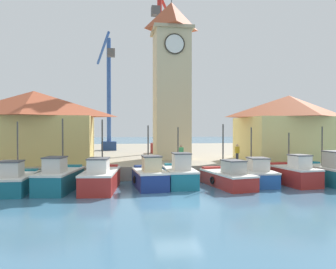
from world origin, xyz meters
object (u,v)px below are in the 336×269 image
at_px(fishing_boat_far_right, 293,174).
at_px(port_crane_near, 160,90).
at_px(dock_worker_near_tower, 237,153).
at_px(fishing_boat_left_inner, 59,178).
at_px(fishing_boat_end_right, 328,172).
at_px(fishing_boat_mid_right, 179,174).
at_px(fishing_boat_left_outer, 15,181).
at_px(clock_tower, 171,77).
at_px(fishing_boat_mid_left, 101,178).
at_px(dock_worker_along_quay, 181,154).
at_px(warehouse_right, 289,127).
at_px(warehouse_left, 34,126).
at_px(fishing_boat_right_outer, 254,174).
at_px(fishing_boat_center, 150,176).
at_px(fishing_boat_right_inner, 228,177).
at_px(port_crane_far, 109,107).

xyz_separation_m(fishing_boat_far_right, port_crane_near, (-7.19, 17.56, 7.88)).
bearing_deg(dock_worker_near_tower, fishing_boat_left_inner, -161.96).
bearing_deg(fishing_boat_end_right, fishing_boat_mid_right, 174.71).
relative_size(fishing_boat_left_outer, clock_tower, 0.27).
bearing_deg(port_crane_near, fishing_boat_left_inner, -117.03).
distance_m(fishing_boat_mid_left, dock_worker_along_quay, 7.55).
distance_m(warehouse_right, dock_worker_along_quay, 11.31).
relative_size(fishing_boat_left_inner, dock_worker_along_quay, 3.13).
bearing_deg(dock_worker_near_tower, fishing_boat_left_outer, -164.54).
height_order(dock_worker_near_tower, dock_worker_along_quay, same).
height_order(fishing_boat_left_inner, dock_worker_near_tower, fishing_boat_left_inner).
xyz_separation_m(fishing_boat_mid_left, dock_worker_along_quay, (6.16, 4.22, 1.14)).
bearing_deg(fishing_boat_left_outer, warehouse_left, 94.64).
xyz_separation_m(warehouse_left, dock_worker_along_quay, (12.04, -3.50, -2.29)).
distance_m(fishing_boat_mid_right, dock_worker_near_tower, 6.88).
xyz_separation_m(fishing_boat_left_inner, fishing_boat_end_right, (18.69, -0.28, 0.02)).
relative_size(fishing_boat_end_right, warehouse_left, 0.50).
relative_size(fishing_boat_mid_right, clock_tower, 0.29).
relative_size(fishing_boat_left_outer, fishing_boat_right_outer, 0.89).
xyz_separation_m(clock_tower, warehouse_left, (-12.17, -1.83, -4.77)).
height_order(fishing_boat_far_right, warehouse_left, warehouse_left).
relative_size(fishing_boat_left_outer, port_crane_near, 0.23).
xyz_separation_m(fishing_boat_center, fishing_boat_right_inner, (5.30, -0.50, -0.11)).
relative_size(fishing_boat_left_inner, warehouse_right, 0.57).
bearing_deg(dock_worker_near_tower, fishing_boat_right_outer, -92.93).
bearing_deg(fishing_boat_center, fishing_boat_right_inner, -5.37).
bearing_deg(fishing_boat_mid_left, port_crane_near, 70.39).
height_order(clock_tower, dock_worker_near_tower, clock_tower).
bearing_deg(fishing_boat_end_right, clock_tower, 135.55).
height_order(fishing_boat_mid_left, fishing_boat_mid_right, fishing_boat_mid_left).
relative_size(fishing_boat_right_inner, port_crane_far, 0.32).
xyz_separation_m(fishing_boat_end_right, port_crane_near, (-9.84, 17.63, 7.84)).
bearing_deg(fishing_boat_mid_left, warehouse_left, 127.30).
height_order(port_crane_far, dock_worker_near_tower, port_crane_far).
relative_size(fishing_boat_far_right, warehouse_right, 0.49).
xyz_separation_m(fishing_boat_end_right, clock_tower, (-9.81, 9.62, 8.16)).
bearing_deg(fishing_boat_right_inner, fishing_boat_center, 174.63).
relative_size(fishing_boat_right_inner, warehouse_left, 0.52).
relative_size(warehouse_left, warehouse_right, 1.13).
bearing_deg(fishing_boat_left_inner, warehouse_right, 18.75).
bearing_deg(fishing_boat_mid_left, fishing_boat_right_outer, 4.28).
distance_m(fishing_boat_left_outer, fishing_boat_left_inner, 2.67).
distance_m(fishing_boat_right_outer, port_crane_near, 19.11).
bearing_deg(fishing_boat_left_inner, port_crane_far, 83.69).
relative_size(fishing_boat_far_right, dock_worker_along_quay, 2.71).
distance_m(fishing_boat_left_outer, warehouse_left, 8.37).
bearing_deg(fishing_boat_mid_left, port_crane_far, 89.91).
distance_m(fishing_boat_center, clock_tower, 12.69).
xyz_separation_m(fishing_boat_right_inner, dock_worker_near_tower, (2.53, 4.77, 1.26)).
height_order(fishing_boat_mid_right, warehouse_right, warehouse_right).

